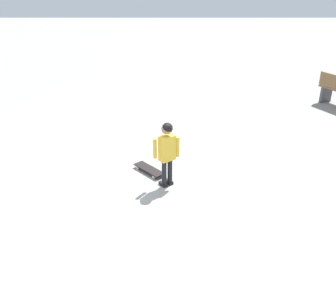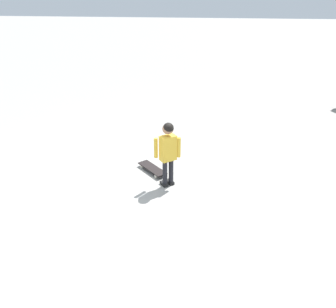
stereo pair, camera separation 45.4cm
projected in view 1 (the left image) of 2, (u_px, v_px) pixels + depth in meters
ground_plane at (161, 188)px, 5.83m from camera, size 50.00×50.00×0.00m
child_person at (168, 148)px, 5.62m from camera, size 0.41×0.27×1.06m
skateboard at (150, 169)px, 6.26m from camera, size 0.55×0.58×0.07m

